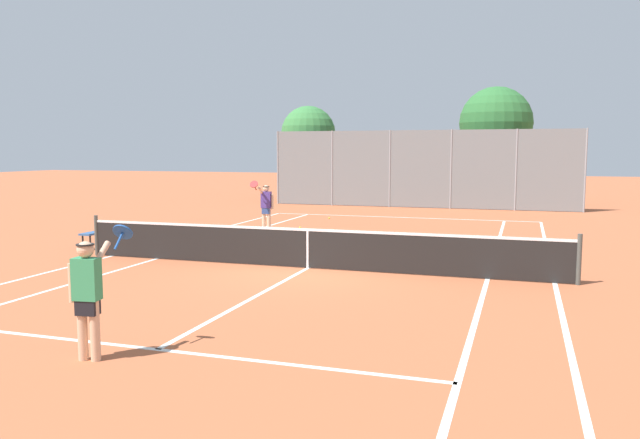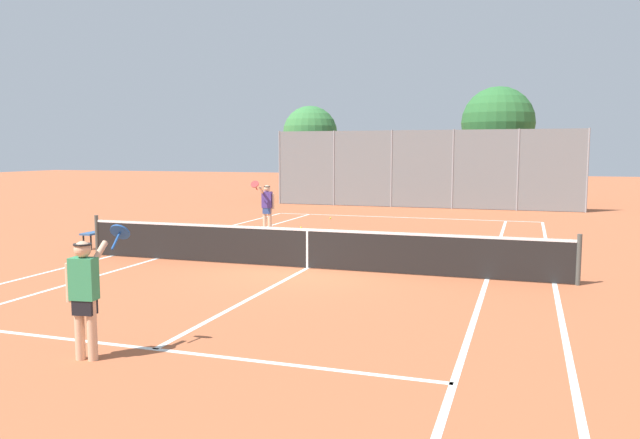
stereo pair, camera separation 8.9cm
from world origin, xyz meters
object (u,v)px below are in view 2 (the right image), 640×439
(tree_behind_right, at_px, (497,125))
(loose_tennis_ball_4, at_px, (263,253))
(player_near_side, at_px, (85,291))
(courtside_bench, at_px, (102,233))
(tennis_net, at_px, (307,247))
(loose_tennis_ball_2, at_px, (330,218))
(tree_behind_left, at_px, (311,135))
(loose_tennis_ball_0, at_px, (301,227))
(player_far_left, at_px, (267,205))

(tree_behind_right, bearing_deg, loose_tennis_ball_4, -105.02)
(player_near_side, height_order, courtside_bench, player_near_side)
(tennis_net, bearing_deg, loose_tennis_ball_4, 139.30)
(tennis_net, distance_m, loose_tennis_ball_2, 10.79)
(loose_tennis_ball_4, height_order, courtside_bench, courtside_bench)
(player_near_side, distance_m, loose_tennis_ball_4, 8.74)
(tennis_net, xyz_separation_m, tree_behind_left, (-6.44, 18.76, 3.11))
(loose_tennis_ball_2, bearing_deg, tennis_net, -75.45)
(tree_behind_left, bearing_deg, player_near_side, -77.27)
(loose_tennis_ball_0, distance_m, tree_behind_right, 15.30)
(player_far_left, relative_size, loose_tennis_ball_4, 26.88)
(player_far_left, bearing_deg, loose_tennis_ball_0, 56.22)
(tree_behind_left, bearing_deg, tennis_net, -71.05)
(player_near_side, bearing_deg, loose_tennis_ball_0, 98.67)
(player_near_side, xyz_separation_m, tree_behind_left, (-5.83, 25.81, 2.69))
(tennis_net, distance_m, player_near_side, 7.09)
(loose_tennis_ball_2, relative_size, courtside_bench, 0.04)
(player_near_side, height_order, loose_tennis_ball_4, player_near_side)
(loose_tennis_ball_2, relative_size, tree_behind_right, 0.01)
(player_far_left, bearing_deg, courtside_bench, -125.00)
(tree_behind_left, bearing_deg, loose_tennis_ball_4, -74.95)
(player_far_left, xyz_separation_m, courtside_bench, (-3.23, -4.62, -0.52))
(player_far_left, bearing_deg, tennis_net, -58.85)
(courtside_bench, bearing_deg, loose_tennis_ball_2, 65.86)
(tree_behind_left, distance_m, tree_behind_right, 9.90)
(courtside_bench, xyz_separation_m, tree_behind_right, (10.08, 19.26, 3.70))
(player_near_side, bearing_deg, loose_tennis_ball_2, 96.85)
(tree_behind_left, height_order, tree_behind_right, tree_behind_right)
(player_far_left, xyz_separation_m, tree_behind_right, (6.85, 14.65, 3.18))
(loose_tennis_ball_2, bearing_deg, loose_tennis_ball_0, -91.06)
(player_near_side, relative_size, tree_behind_left, 0.34)
(loose_tennis_ball_0, height_order, loose_tennis_ball_2, same)
(player_near_side, distance_m, tree_behind_right, 28.06)
(loose_tennis_ball_4, height_order, tree_behind_right, tree_behind_right)
(player_far_left, distance_m, tree_behind_right, 16.48)
(loose_tennis_ball_2, bearing_deg, player_near_side, -83.15)
(tennis_net, height_order, loose_tennis_ball_4, tennis_net)
(courtside_bench, bearing_deg, loose_tennis_ball_4, 3.10)
(loose_tennis_ball_0, relative_size, loose_tennis_ball_2, 1.00)
(tennis_net, relative_size, loose_tennis_ball_0, 181.82)
(courtside_bench, xyz_separation_m, tree_behind_left, (0.36, 17.47, 3.21))
(player_far_left, relative_size, loose_tennis_ball_2, 26.88)
(courtside_bench, relative_size, tree_behind_right, 0.25)
(loose_tennis_ball_4, relative_size, tree_behind_left, 0.01)
(player_far_left, height_order, loose_tennis_ball_0, player_far_left)
(courtside_bench, relative_size, tree_behind_left, 0.29)
(loose_tennis_ball_0, relative_size, tree_behind_right, 0.01)
(tennis_net, relative_size, loose_tennis_ball_4, 181.82)
(tree_behind_right, bearing_deg, courtside_bench, -117.63)
(player_near_side, xyz_separation_m, loose_tennis_ball_2, (-2.10, 17.48, -0.89))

